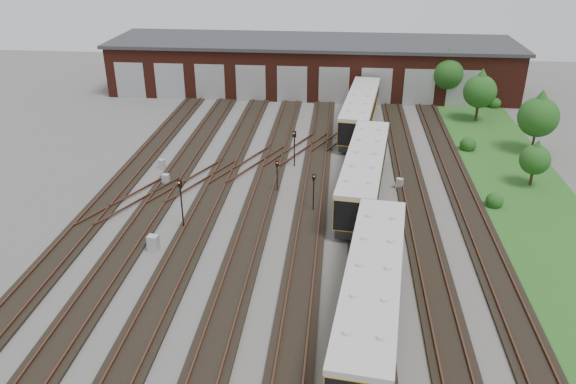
{
  "coord_description": "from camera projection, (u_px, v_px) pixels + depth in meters",
  "views": [
    {
      "loc": [
        3.95,
        -31.87,
        19.78
      ],
      "look_at": [
        0.37,
        4.82,
        2.0
      ],
      "focal_mm": 35.0,
      "sensor_mm": 36.0,
      "label": 1
    }
  ],
  "objects": [
    {
      "name": "bush_0",
      "position": [
        495.0,
        199.0,
        42.95
      ],
      "size": [
        1.33,
        1.33,
        1.33
      ],
      "primitive_type": "sphere",
      "color": "#174714",
      "rests_on": "ground"
    },
    {
      "name": "metro_train",
      "position": [
        364.0,
        172.0,
        44.18
      ],
      "size": [
        4.66,
        48.04,
        3.27
      ],
      "rotation": [
        0.0,
        0.0,
        -0.12
      ],
      "color": "black",
      "rests_on": "ground"
    },
    {
      "name": "tree_3",
      "position": [
        536.0,
        156.0,
        45.52
      ],
      "size": [
        2.45,
        2.45,
        4.06
      ],
      "color": "black",
      "rests_on": "ground"
    },
    {
      "name": "tree_2",
      "position": [
        539.0,
        112.0,
        51.66
      ],
      "size": [
        3.7,
        3.7,
        6.14
      ],
      "color": "black",
      "rests_on": "ground"
    },
    {
      "name": "signal_mast_3",
      "position": [
        314.0,
        188.0,
        41.57
      ],
      "size": [
        0.25,
        0.23,
        3.11
      ],
      "rotation": [
        0.0,
        0.0,
        0.15
      ],
      "color": "black",
      "rests_on": "ground"
    },
    {
      "name": "tree_1",
      "position": [
        481.0,
        88.0,
        60.14
      ],
      "size": [
        3.52,
        3.52,
        5.84
      ],
      "color": "black",
      "rests_on": "ground"
    },
    {
      "name": "relay_cabinet_0",
      "position": [
        166.0,
        179.0,
        46.64
      ],
      "size": [
        0.6,
        0.52,
        0.92
      ],
      "primitive_type": "cube",
      "rotation": [
        0.0,
        0.0,
        -0.11
      ],
      "color": "#A1A4A6",
      "rests_on": "ground"
    },
    {
      "name": "track_network",
      "position": [
        274.0,
        244.0,
        38.0
      ],
      "size": [
        30.4,
        70.0,
        0.33
      ],
      "color": "black",
      "rests_on": "ground"
    },
    {
      "name": "bush_2",
      "position": [
        495.0,
        102.0,
        65.92
      ],
      "size": [
        1.46,
        1.46,
        1.46
      ],
      "primitive_type": "sphere",
      "color": "#174714",
      "rests_on": "ground"
    },
    {
      "name": "ground",
      "position": [
        276.0,
        250.0,
        37.51
      ],
      "size": [
        120.0,
        120.0,
        0.0
      ],
      "primitive_type": "plane",
      "color": "#4A4845",
      "rests_on": "ground"
    },
    {
      "name": "signal_mast_2",
      "position": [
        277.0,
        172.0,
        44.7
      ],
      "size": [
        0.27,
        0.26,
        2.77
      ],
      "rotation": [
        0.0,
        0.0,
        0.3
      ],
      "color": "black",
      "rests_on": "ground"
    },
    {
      "name": "maintenance_shed",
      "position": [
        312.0,
        65.0,
        71.95
      ],
      "size": [
        51.0,
        12.5,
        6.35
      ],
      "color": "#491B12",
      "rests_on": "ground"
    },
    {
      "name": "relay_cabinet_3",
      "position": [
        399.0,
        183.0,
        45.96
      ],
      "size": [
        0.65,
        0.6,
        0.88
      ],
      "primitive_type": "cube",
      "rotation": [
        0.0,
        0.0,
        -0.37
      ],
      "color": "#A1A4A6",
      "rests_on": "ground"
    },
    {
      "name": "signal_mast_0",
      "position": [
        181.0,
        198.0,
        39.14
      ],
      "size": [
        0.31,
        0.29,
        3.79
      ],
      "rotation": [
        0.0,
        0.0,
        -0.22
      ],
      "color": "black",
      "rests_on": "ground"
    },
    {
      "name": "grass_verge",
      "position": [
        526.0,
        196.0,
        44.79
      ],
      "size": [
        8.0,
        55.0,
        0.05
      ],
      "primitive_type": "cube",
      "color": "#20521B",
      "rests_on": "ground"
    },
    {
      "name": "relay_cabinet_2",
      "position": [
        153.0,
        243.0,
        37.17
      ],
      "size": [
        0.74,
        0.64,
        1.13
      ],
      "primitive_type": "cube",
      "rotation": [
        0.0,
        0.0,
        -0.12
      ],
      "color": "#A1A4A6",
      "rests_on": "ground"
    },
    {
      "name": "tree_0",
      "position": [
        448.0,
        69.0,
        65.59
      ],
      "size": [
        4.04,
        4.04,
        6.7
      ],
      "color": "black",
      "rests_on": "ground"
    },
    {
      "name": "signal_mast_1",
      "position": [
        294.0,
        144.0,
        49.43
      ],
      "size": [
        0.32,
        0.31,
        3.31
      ],
      "rotation": [
        0.0,
        0.0,
        -0.34
      ],
      "color": "black",
      "rests_on": "ground"
    },
    {
      "name": "relay_cabinet_4",
      "position": [
        352.0,
        200.0,
        43.17
      ],
      "size": [
        0.71,
        0.66,
        0.95
      ],
      "primitive_type": "cube",
      "rotation": [
        0.0,
        0.0,
        0.39
      ],
      "color": "#A1A4A6",
      "rests_on": "ground"
    },
    {
      "name": "bush_1",
      "position": [
        468.0,
        142.0,
        53.61
      ],
      "size": [
        1.55,
        1.55,
        1.55
      ],
      "primitive_type": "sphere",
      "color": "#174714",
      "rests_on": "ground"
    },
    {
      "name": "relay_cabinet_1",
      "position": [
        162.0,
        164.0,
        49.68
      ],
      "size": [
        0.63,
        0.57,
        0.85
      ],
      "primitive_type": "cube",
      "rotation": [
        0.0,
        0.0,
        -0.34
      ],
      "color": "#A1A4A6",
      "rests_on": "ground"
    }
  ]
}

